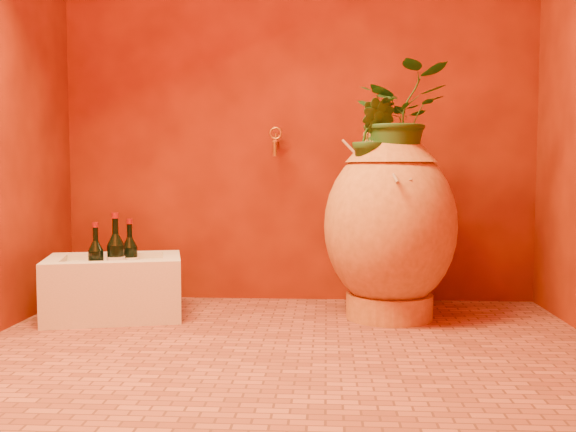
# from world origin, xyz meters

# --- Properties ---
(floor) EXTENTS (2.50, 2.50, 0.00)m
(floor) POSITION_xyz_m (0.00, 0.00, 0.00)
(floor) COLOR brown
(floor) RESTS_ON ground
(wall_back) EXTENTS (2.50, 0.02, 2.50)m
(wall_back) POSITION_xyz_m (0.00, 1.00, 1.25)
(wall_back) COLOR #511104
(wall_back) RESTS_ON ground
(amphora) EXTENTS (0.62, 0.64, 0.88)m
(amphora) POSITION_xyz_m (0.45, 0.58, 0.44)
(amphora) COLOR #C17E36
(amphora) RESTS_ON floor
(stone_basin) EXTENTS (0.70, 0.57, 0.29)m
(stone_basin) POSITION_xyz_m (-0.85, 0.51, 0.14)
(stone_basin) COLOR beige
(stone_basin) RESTS_ON floor
(wine_bottle_a) EXTENTS (0.07, 0.07, 0.31)m
(wine_bottle_a) POSITION_xyz_m (-0.79, 0.56, 0.27)
(wine_bottle_a) COLOR black
(wine_bottle_a) RESTS_ON stone_basin
(wine_bottle_b) EXTENTS (0.08, 0.08, 0.34)m
(wine_bottle_b) POSITION_xyz_m (-0.82, 0.47, 0.28)
(wine_bottle_b) COLOR black
(wine_bottle_b) RESTS_ON stone_basin
(wine_bottle_c) EXTENTS (0.07, 0.07, 0.30)m
(wine_bottle_c) POSITION_xyz_m (-0.91, 0.44, 0.26)
(wine_bottle_c) COLOR black
(wine_bottle_c) RESTS_ON stone_basin
(wall_tap) EXTENTS (0.07, 0.14, 0.15)m
(wall_tap) POSITION_xyz_m (-0.11, 0.92, 0.85)
(wall_tap) COLOR #AC7F27
(wall_tap) RESTS_ON wall_back
(plant_main) EXTENTS (0.52, 0.48, 0.48)m
(plant_main) POSITION_xyz_m (0.48, 0.57, 0.94)
(plant_main) COLOR #1E481A
(plant_main) RESTS_ON amphora
(plant_side) EXTENTS (0.23, 0.20, 0.35)m
(plant_side) POSITION_xyz_m (0.36, 0.50, 0.85)
(plant_side) COLOR #1E481A
(plant_side) RESTS_ON amphora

